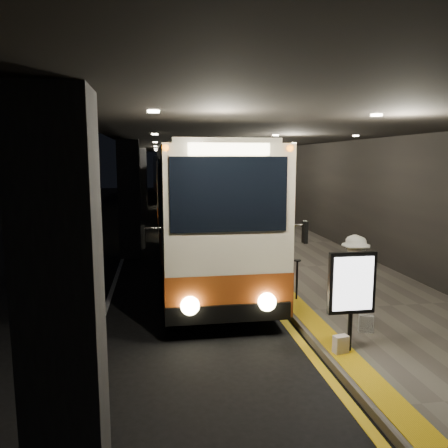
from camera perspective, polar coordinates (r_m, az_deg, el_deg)
ground at (r=13.19m, az=-6.39°, el=-7.81°), size 90.00×90.00×0.00m
lane_line_white at (r=18.08m, az=-12.79°, el=-3.48°), size 0.12×50.00×0.01m
kerb_stripe_yellow at (r=18.25m, az=0.34°, el=-3.16°), size 0.18×50.00×0.01m
sidewalk at (r=18.76m, az=7.61°, el=-2.69°), size 4.50×50.00×0.15m
tactile_strip at (r=18.30m, az=1.89°, el=-2.64°), size 0.50×50.00×0.01m
terminal_wall at (r=19.18m, az=14.28°, el=6.17°), size 0.10×50.00×6.00m
support_columns at (r=16.75m, az=-12.24°, el=3.20°), size 0.80×24.80×4.40m
canopy at (r=17.92m, az=0.84°, el=11.40°), size 9.00×50.00×0.40m
coach_main at (r=14.87m, az=-3.32°, el=1.65°), size 2.73×12.88×4.00m
coach_second at (r=28.13m, az=-6.08°, el=4.42°), size 2.63×11.44×3.58m
coach_third at (r=41.79m, az=-6.91°, el=5.95°), size 3.45×12.65×3.93m
passenger_boarding at (r=14.63m, az=4.34°, el=-2.00°), size 0.52×0.70×1.76m
passenger_waiting_white at (r=10.58m, az=16.69°, el=-6.26°), size 0.66×1.22×1.82m
bag_polka at (r=9.67m, az=18.05°, el=-12.28°), size 0.32×0.20×0.36m
bag_plain at (r=8.57m, az=15.01°, el=-14.95°), size 0.30×0.21×0.34m
info_sign at (r=8.35m, az=16.38°, el=-7.64°), size 0.89×0.12×1.88m
stanchion_post at (r=11.27m, az=9.50°, el=-7.22°), size 0.05×0.05×1.02m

